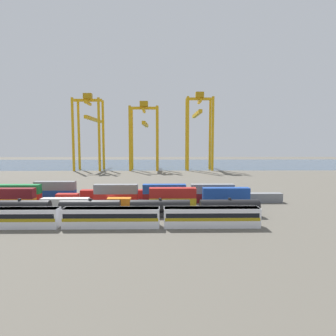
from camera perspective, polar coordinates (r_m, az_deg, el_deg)
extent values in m
plane|color=#5B564C|center=(120.59, -7.93, -2.98)|extent=(420.00, 420.00, 0.00)
cube|color=#384C60|center=(226.34, -4.67, 0.84)|extent=(400.00, 110.00, 0.01)
cube|color=silver|center=(65.82, -28.81, -8.69)|extent=(19.16, 3.10, 3.90)
cube|color=#9E8414|center=(65.84, -28.81, -8.77)|extent=(18.77, 3.14, 0.64)
cube|color=black|center=(65.67, -28.84, -8.11)|extent=(18.39, 3.13, 0.90)
cube|color=slate|center=(65.44, -28.88, -7.18)|extent=(18.97, 2.85, 0.36)
cube|color=silver|center=(59.28, -11.15, -9.63)|extent=(19.16, 3.10, 3.90)
cube|color=#9E8414|center=(59.31, -11.15, -9.72)|extent=(18.77, 3.14, 0.64)
cube|color=black|center=(59.11, -11.16, -8.99)|extent=(18.39, 3.13, 0.90)
cube|color=slate|center=(58.86, -11.18, -7.96)|extent=(18.97, 2.85, 0.36)
cube|color=silver|center=(59.17, 8.63, -9.62)|extent=(19.16, 3.10, 3.90)
cube|color=#9E8414|center=(59.20, 8.63, -9.71)|extent=(18.77, 3.14, 0.64)
cube|color=black|center=(59.00, 8.64, -8.98)|extent=(18.39, 3.13, 0.90)
cube|color=slate|center=(58.75, 8.65, -7.95)|extent=(18.97, 2.85, 0.36)
cube|color=#232326|center=(73.98, -27.31, -8.26)|extent=(13.52, 2.50, 1.10)
cylinder|color=black|center=(73.57, -27.37, -6.78)|extent=(13.52, 2.79, 2.79)
cylinder|color=black|center=(73.28, -27.42, -5.58)|extent=(0.70, 0.70, 0.36)
cube|color=#232326|center=(68.50, -15.16, -8.90)|extent=(13.52, 2.50, 1.10)
cylinder|color=black|center=(68.06, -15.20, -7.31)|extent=(13.52, 2.79, 2.79)
cylinder|color=black|center=(67.74, -15.23, -6.01)|extent=(0.70, 0.70, 0.36)
cube|color=#232326|center=(66.46, -1.58, -9.16)|extent=(13.52, 2.50, 1.10)
cylinder|color=black|center=(66.00, -1.58, -7.52)|extent=(13.52, 2.79, 2.79)
cylinder|color=black|center=(65.67, -1.58, -6.18)|extent=(0.70, 0.70, 0.36)
cube|color=#232326|center=(68.16, 12.07, -8.91)|extent=(13.52, 2.50, 1.10)
cylinder|color=black|center=(67.72, 12.10, -7.31)|extent=(13.52, 2.79, 2.79)
cylinder|color=black|center=(67.40, 12.13, -6.00)|extent=(0.70, 0.70, 0.36)
cube|color=orange|center=(84.65, -28.71, -6.16)|extent=(12.10, 2.44, 2.60)
cube|color=maroon|center=(84.21, -28.78, -4.42)|extent=(12.10, 2.44, 2.60)
cube|color=silver|center=(79.18, -19.72, -6.57)|extent=(12.10, 2.44, 2.60)
cube|color=orange|center=(75.89, -9.68, -6.84)|extent=(6.04, 2.44, 2.60)
cube|color=gold|center=(75.06, 0.93, -6.90)|extent=(12.10, 2.44, 2.60)
cube|color=#AD211C|center=(74.56, 0.93, -4.94)|extent=(12.10, 2.44, 2.60)
cube|color=#1C4299|center=(76.78, 11.41, -6.73)|extent=(12.10, 2.44, 2.60)
cube|color=#1C4299|center=(76.29, 11.44, -4.82)|extent=(12.10, 2.44, 2.60)
cube|color=#AD211C|center=(90.74, -27.52, -5.38)|extent=(12.10, 2.44, 2.60)
cube|color=#197538|center=(90.33, -27.58, -3.76)|extent=(12.10, 2.44, 2.60)
cube|color=#AD211C|center=(85.56, -19.32, -5.69)|extent=(6.04, 2.44, 2.60)
cube|color=#AD211C|center=(82.32, -10.27, -5.90)|extent=(12.10, 2.44, 2.60)
cube|color=slate|center=(81.87, -10.29, -4.12)|extent=(12.10, 2.44, 2.60)
cube|color=maroon|center=(81.25, -0.72, -5.97)|extent=(12.10, 2.44, 2.60)
cube|color=#1C4299|center=(80.79, -0.73, -4.16)|extent=(12.10, 2.44, 2.60)
cube|color=maroon|center=(82.43, 8.80, -5.87)|extent=(12.10, 2.44, 2.60)
cube|color=slate|center=(81.97, 8.83, -4.08)|extent=(12.10, 2.44, 2.60)
cube|color=slate|center=(85.76, 17.82, -5.62)|extent=(12.10, 2.44, 2.60)
cube|color=slate|center=(98.98, -28.93, -4.60)|extent=(6.04, 2.44, 2.60)
cube|color=#1C4299|center=(93.36, -21.45, -4.87)|extent=(12.10, 2.44, 2.60)
cube|color=slate|center=(92.96, -21.50, -3.29)|extent=(12.10, 2.44, 2.60)
cube|color=#AD211C|center=(89.50, -13.16, -5.07)|extent=(12.10, 2.44, 2.60)
cube|color=#AD211C|center=(87.64, -4.32, -5.16)|extent=(6.04, 2.44, 2.60)
cylinder|color=gold|center=(177.29, -18.34, 6.31)|extent=(1.50, 1.50, 42.70)
cylinder|color=gold|center=(173.39, -13.52, 6.46)|extent=(1.50, 1.50, 42.70)
cylinder|color=gold|center=(188.46, -17.28, 6.26)|extent=(1.50, 1.50, 42.70)
cylinder|color=gold|center=(184.79, -12.73, 6.39)|extent=(1.50, 1.50, 42.70)
cube|color=gold|center=(182.48, -15.64, 12.82)|extent=(16.79, 1.20, 1.60)
cube|color=gold|center=(182.27, -15.63, 12.33)|extent=(1.20, 13.26, 1.60)
cube|color=gold|center=(195.48, -14.47, 9.32)|extent=(2.00, 41.66, 2.00)
cube|color=#A77A10|center=(182.82, -15.66, 13.57)|extent=(4.80, 4.00, 3.20)
cylinder|color=gold|center=(170.91, -7.56, 5.82)|extent=(1.50, 1.50, 38.17)
cylinder|color=gold|center=(169.82, -2.17, 5.87)|extent=(1.50, 1.50, 38.17)
cylinder|color=gold|center=(181.44, -7.18, 5.79)|extent=(1.50, 1.50, 38.17)
cylinder|color=gold|center=(180.42, -2.10, 5.83)|extent=(1.50, 1.50, 38.17)
cube|color=gold|center=(176.63, -4.80, 11.77)|extent=(17.59, 1.20, 1.60)
cube|color=gold|center=(176.46, -4.80, 11.26)|extent=(1.20, 12.20, 1.60)
cube|color=gold|center=(188.75, -4.52, 8.63)|extent=(2.00, 37.06, 2.00)
cube|color=#A77A10|center=(176.93, -4.81, 12.55)|extent=(4.80, 4.00, 3.20)
cylinder|color=gold|center=(170.97, 3.96, 6.78)|extent=(1.50, 1.50, 43.66)
cylinder|color=gold|center=(172.85, 8.87, 6.71)|extent=(1.50, 1.50, 43.66)
cylinder|color=gold|center=(180.52, 3.70, 6.69)|extent=(1.50, 1.50, 43.66)
cylinder|color=gold|center=(182.31, 8.35, 6.63)|extent=(1.50, 1.50, 43.66)
cube|color=gold|center=(178.33, 6.29, 13.48)|extent=(16.34, 1.20, 1.60)
cube|color=gold|center=(178.11, 6.29, 12.97)|extent=(1.20, 11.19, 1.60)
cube|color=gold|center=(191.03, 5.74, 10.60)|extent=(2.00, 39.46, 2.00)
cube|color=#A77A10|center=(178.70, 6.30, 14.24)|extent=(4.80, 4.00, 3.20)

